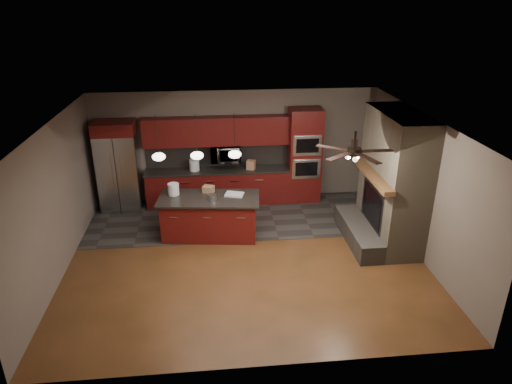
{
  "coord_description": "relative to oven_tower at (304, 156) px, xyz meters",
  "views": [
    {
      "loc": [
        -0.6,
        -7.96,
        4.89
      ],
      "look_at": [
        0.27,
        0.6,
        1.16
      ],
      "focal_mm": 32.0,
      "sensor_mm": 36.0,
      "label": 1
    }
  ],
  "objects": [
    {
      "name": "microwave",
      "position": [
        -1.98,
        0.06,
        0.11
      ],
      "size": [
        0.73,
        0.41,
        0.5
      ],
      "primitive_type": "imported",
      "color": "silver",
      "rests_on": "back_cabinetry"
    },
    {
      "name": "counter_box",
      "position": [
        -1.35,
        -0.04,
        -0.18
      ],
      "size": [
        0.25,
        0.22,
        0.23
      ],
      "primitive_type": "cube",
      "rotation": [
        0.0,
        0.0,
        -0.38
      ],
      "color": "#AE795A",
      "rests_on": "back_cabinetry"
    },
    {
      "name": "oven_tower",
      "position": [
        0.0,
        0.0,
        0.0
      ],
      "size": [
        0.8,
        0.63,
        2.38
      ],
      "color": "#56130F",
      "rests_on": "ground"
    },
    {
      "name": "ground",
      "position": [
        -1.7,
        -2.69,
        -1.19
      ],
      "size": [
        7.0,
        7.0,
        0.0
      ],
      "primitive_type": "plane",
      "color": "brown",
      "rests_on": "ground"
    },
    {
      "name": "back_wall",
      "position": [
        -1.7,
        0.31,
        0.21
      ],
      "size": [
        7.0,
        0.02,
        2.8
      ],
      "primitive_type": "cube",
      "color": "#6C6156",
      "rests_on": "ground"
    },
    {
      "name": "paint_tray",
      "position": [
        -1.86,
        -1.66,
        -0.25
      ],
      "size": [
        0.45,
        0.37,
        0.04
      ],
      "primitive_type": "cube",
      "rotation": [
        0.0,
        0.0,
        -0.31
      ],
      "color": "silver",
      "rests_on": "kitchen_island"
    },
    {
      "name": "pendant_left",
      "position": [
        -3.35,
        -1.99,
        0.77
      ],
      "size": [
        0.26,
        0.26,
        0.92
      ],
      "color": "black",
      "rests_on": "ceiling"
    },
    {
      "name": "kitchen_island",
      "position": [
        -2.41,
        -1.73,
        -0.73
      ],
      "size": [
        2.24,
        1.21,
        0.92
      ],
      "rotation": [
        0.0,
        0.0,
        -0.11
      ],
      "color": "#56130F",
      "rests_on": "ground"
    },
    {
      "name": "right_wall",
      "position": [
        1.8,
        -2.69,
        0.21
      ],
      "size": [
        0.02,
        6.0,
        2.8
      ],
      "primitive_type": "cube",
      "color": "#6C6156",
      "rests_on": "ground"
    },
    {
      "name": "slate_tile_patch",
      "position": [
        -1.7,
        -0.89,
        -1.19
      ],
      "size": [
        7.0,
        2.4,
        0.01
      ],
      "primitive_type": "cube",
      "color": "#34322F",
      "rests_on": "ground"
    },
    {
      "name": "counter_bucket",
      "position": [
        -2.75,
        0.01,
        -0.15
      ],
      "size": [
        0.3,
        0.3,
        0.28
      ],
      "primitive_type": "cylinder",
      "rotation": [
        0.0,
        0.0,
        -0.25
      ],
      "color": "white",
      "rests_on": "back_cabinetry"
    },
    {
      "name": "paint_can",
      "position": [
        -2.33,
        -1.86,
        -0.21
      ],
      "size": [
        0.2,
        0.2,
        0.12
      ],
      "primitive_type": "cylinder",
      "rotation": [
        0.0,
        0.0,
        0.14
      ],
      "color": "#A0A0A4",
      "rests_on": "kitchen_island"
    },
    {
      "name": "pendant_right",
      "position": [
        -1.85,
        -1.99,
        0.77
      ],
      "size": [
        0.26,
        0.26,
        0.92
      ],
      "color": "black",
      "rests_on": "ceiling"
    },
    {
      "name": "ceiling",
      "position": [
        -1.7,
        -2.69,
        1.61
      ],
      "size": [
        7.0,
        6.0,
        0.02
      ],
      "primitive_type": "cube",
      "color": "white",
      "rests_on": "back_wall"
    },
    {
      "name": "refrigerator",
      "position": [
        -4.55,
        -0.07,
        -0.09
      ],
      "size": [
        0.95,
        0.75,
        2.2
      ],
      "color": "silver",
      "rests_on": "ground"
    },
    {
      "name": "white_bucket",
      "position": [
        -3.16,
        -1.5,
        -0.14
      ],
      "size": [
        0.31,
        0.31,
        0.26
      ],
      "primitive_type": "cylinder",
      "rotation": [
        0.0,
        0.0,
        -0.43
      ],
      "color": "white",
      "rests_on": "kitchen_island"
    },
    {
      "name": "ceiling_fan",
      "position": [
        0.1,
        -3.49,
        1.27
      ],
      "size": [
        1.27,
        1.33,
        0.41
      ],
      "color": "black",
      "rests_on": "ceiling"
    },
    {
      "name": "fireplace_column",
      "position": [
        1.34,
        -2.29,
        0.11
      ],
      "size": [
        1.3,
        2.1,
        2.8
      ],
      "color": "#796B56",
      "rests_on": "ground"
    },
    {
      "name": "pendant_center",
      "position": [
        -2.6,
        -1.99,
        0.77
      ],
      "size": [
        0.26,
        0.26,
        0.92
      ],
      "color": "black",
      "rests_on": "ceiling"
    },
    {
      "name": "left_wall",
      "position": [
        -5.2,
        -2.69,
        0.21
      ],
      "size": [
        0.02,
        6.0,
        2.8
      ],
      "primitive_type": "cube",
      "color": "#6C6156",
      "rests_on": "ground"
    },
    {
      "name": "back_cabinetry",
      "position": [
        -2.18,
        0.05,
        -0.3
      ],
      "size": [
        3.59,
        0.64,
        2.2
      ],
      "color": "#56130F",
      "rests_on": "ground"
    },
    {
      "name": "cardboard_box",
      "position": [
        -2.41,
        -1.45,
        -0.2
      ],
      "size": [
        0.28,
        0.25,
        0.15
      ],
      "primitive_type": "cube",
      "rotation": [
        0.0,
        0.0,
        -0.4
      ],
      "color": "#9B7250",
      "rests_on": "kitchen_island"
    }
  ]
}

